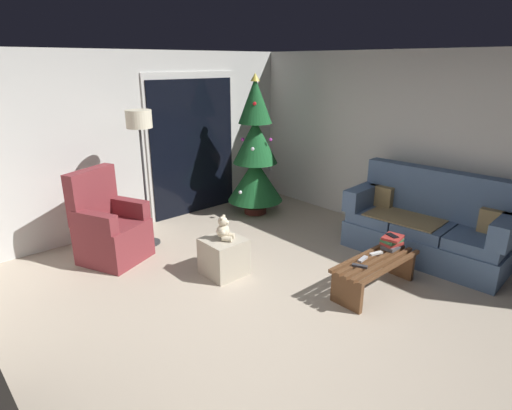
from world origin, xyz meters
name	(u,v)px	position (x,y,z in m)	size (l,w,h in m)	color
ground_plane	(273,312)	(0.00, 0.00, 0.00)	(7.00, 7.00, 0.00)	#B2A38E
wall_back	(123,144)	(0.00, 3.06, 1.25)	(5.72, 0.12, 2.50)	silver
wall_right	(430,149)	(2.86, 0.00, 1.25)	(0.12, 6.00, 2.50)	silver
patio_door_frame	(193,145)	(1.11, 2.99, 1.10)	(1.60, 0.02, 2.20)	silver
patio_door_glass	(194,148)	(1.11, 2.97, 1.05)	(1.50, 0.02, 2.10)	black
couch	(427,226)	(2.32, -0.36, 0.40)	(0.93, 1.99, 1.08)	slate
coffee_table	(375,270)	(1.11, -0.42, 0.24)	(1.10, 0.40, 0.36)	brown
remote_white	(376,253)	(1.22, -0.34, 0.37)	(0.04, 0.16, 0.02)	silver
remote_silver	(363,259)	(0.99, -0.33, 0.37)	(0.04, 0.16, 0.02)	#ADADB2
remote_graphite	(360,266)	(0.84, -0.40, 0.37)	(0.04, 0.16, 0.02)	#333338
book_stack	(392,242)	(1.50, -0.36, 0.43)	(0.27, 0.23, 0.14)	#4C4C51
cell_phone	(392,235)	(1.51, -0.35, 0.50)	(0.07, 0.14, 0.01)	black
christmas_tree	(255,155)	(1.78, 2.26, 0.96)	(0.88, 0.88, 2.19)	#4C1E19
armchair	(110,229)	(-0.67, 2.20, 0.40)	(0.90, 0.90, 1.13)	maroon
floor_lamp	(140,133)	(-0.10, 2.31, 1.51)	(0.32, 0.32, 1.78)	#2D2D30
ottoman	(224,256)	(0.13, 0.96, 0.22)	(0.44, 0.44, 0.43)	#B2A893
teddy_bear_cream	(224,229)	(0.14, 0.95, 0.55)	(0.21, 0.22, 0.29)	beige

